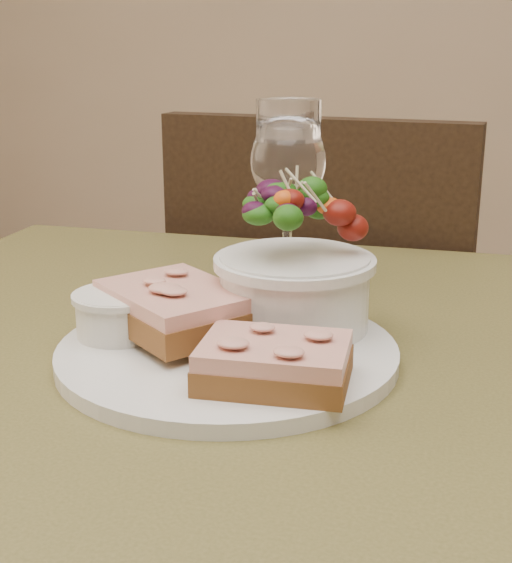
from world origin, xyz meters
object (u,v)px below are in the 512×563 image
(ramekin, at_px, (119,312))
(salad_bowl, at_px, (295,259))
(chair_far, at_px, (336,472))
(dinner_plate, at_px, (228,352))
(wine_glass, at_px, (288,167))
(sandwich_back, at_px, (176,307))
(sandwich_front, at_px, (274,363))
(cafe_table, at_px, (229,476))

(ramekin, height_order, salad_bowl, salad_bowl)
(chair_far, height_order, dinner_plate, chair_far)
(wine_glass, bearing_deg, sandwich_back, -103.67)
(salad_bowl, bearing_deg, sandwich_back, -152.06)
(sandwich_front, bearing_deg, salad_bowl, 92.56)
(dinner_plate, relative_size, sandwich_front, 2.51)
(dinner_plate, relative_size, wine_glass, 1.54)
(salad_bowl, bearing_deg, chair_far, 94.16)
(chair_far, bearing_deg, sandwich_front, 100.35)
(salad_bowl, relative_size, wine_glass, 0.73)
(dinner_plate, bearing_deg, chair_far, 89.95)
(cafe_table, bearing_deg, sandwich_front, -45.76)
(chair_far, distance_m, dinner_plate, 0.77)
(chair_far, bearing_deg, salad_bowl, 100.13)
(sandwich_front, xyz_separation_m, wine_glass, (-0.05, 0.27, 0.10))
(cafe_table, xyz_separation_m, dinner_plate, (-0.00, 0.01, 0.11))
(sandwich_front, relative_size, ramekin, 1.56)
(cafe_table, bearing_deg, dinner_plate, 104.77)
(cafe_table, bearing_deg, sandwich_back, 161.12)
(dinner_plate, xyz_separation_m, wine_glass, (0.00, 0.21, 0.12))
(dinner_plate, height_order, salad_bowl, salad_bowl)
(salad_bowl, height_order, wine_glass, wine_glass)
(chair_far, xyz_separation_m, sandwich_front, (0.05, -0.68, 0.48))
(dinner_plate, xyz_separation_m, sandwich_back, (-0.05, 0.01, 0.03))
(dinner_plate, bearing_deg, ramekin, 179.63)
(cafe_table, bearing_deg, chair_far, 90.12)
(sandwich_back, relative_size, ramekin, 2.18)
(sandwich_front, height_order, wine_glass, wine_glass)
(salad_bowl, bearing_deg, dinner_plate, -126.41)
(dinner_plate, height_order, wine_glass, wine_glass)
(chair_far, relative_size, dinner_plate, 3.34)
(sandwich_front, bearing_deg, ramekin, 154.77)
(salad_bowl, bearing_deg, cafe_table, -122.08)
(sandwich_front, xyz_separation_m, sandwich_back, (-0.10, 0.07, 0.01))
(sandwich_front, relative_size, salad_bowl, 0.85)
(sandwich_front, height_order, ramekin, ramekin)
(sandwich_back, bearing_deg, salad_bowl, 66.53)
(chair_far, height_order, sandwich_front, chair_far)
(sandwich_back, height_order, wine_glass, wine_glass)
(chair_far, distance_m, sandwich_front, 0.83)
(chair_far, relative_size, wine_glass, 5.14)
(cafe_table, distance_m, ramekin, 0.16)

